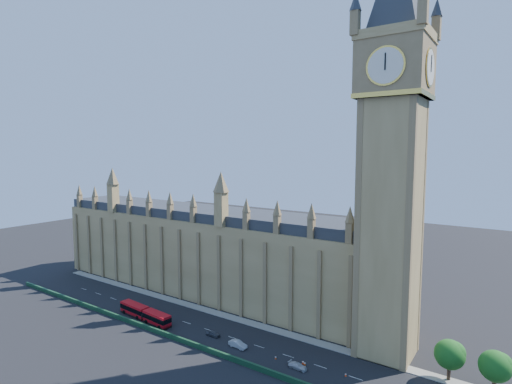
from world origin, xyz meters
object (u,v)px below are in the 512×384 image
Objects in this scene: red_bus at (145,313)px; car_silver at (238,344)px; car_grey at (213,334)px; car_white at (298,366)px.

red_bus is 31.09m from car_silver.
car_grey is at bearing 86.37° from car_silver.
car_white is (47.36, 1.45, -1.14)m from red_bus.
car_silver is (8.70, -1.14, 0.14)m from car_grey.
car_grey is 0.90× the size of car_white.
red_bus is 47.40m from car_white.
car_silver reaches higher than car_grey.
red_bus reaches higher than car_silver.
car_silver is (31.02, 1.79, -0.96)m from red_bus.
red_bus reaches higher than car_grey.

